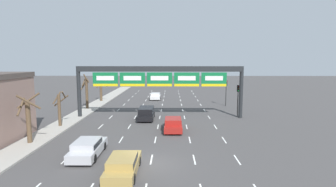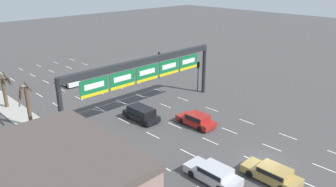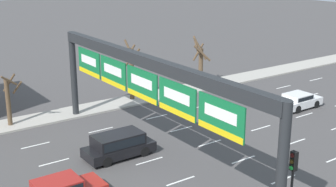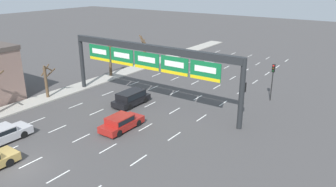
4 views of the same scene
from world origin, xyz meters
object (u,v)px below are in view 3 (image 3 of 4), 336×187
car_white (299,100)px  tree_bare_closest (9,98)px  suv_black (118,144)px  tree_bare_second (200,62)px  traffic_light_near_gantry (292,177)px  sign_gantry (146,77)px  tree_bare_third (131,70)px

car_white → tree_bare_closest: tree_bare_closest is taller
suv_black → car_white: bearing=89.4°
tree_bare_second → traffic_light_near_gantry: bearing=-29.8°
sign_gantry → suv_black: bearing=-147.8°
traffic_light_near_gantry → tree_bare_third: tree_bare_third is taller
sign_gantry → tree_bare_third: size_ratio=4.09×
car_white → traffic_light_near_gantry: 19.61m
sign_gantry → car_white: 17.00m
traffic_light_near_gantry → tree_bare_second: size_ratio=0.88×
sign_gantry → tree_bare_third: sign_gantry is taller
car_white → traffic_light_near_gantry: (12.08, -15.26, 2.37)m
sign_gantry → suv_black: (-1.70, -1.07, -4.65)m
sign_gantry → car_white: (-1.53, 16.22, -4.84)m
traffic_light_near_gantry → tree_bare_closest: (-21.75, -5.94, -0.82)m
traffic_light_near_gantry → suv_black: bearing=-170.6°
tree_bare_closest → suv_black: bearing=22.4°
traffic_light_near_gantry → tree_bare_second: bearing=150.2°
sign_gantry → traffic_light_near_gantry: 10.88m
tree_bare_closest → tree_bare_second: tree_bare_second is taller
sign_gantry → suv_black: sign_gantry is taller
car_white → suv_black: size_ratio=0.87×
tree_bare_second → car_white: bearing=15.3°
suv_black → sign_gantry: bearing=32.2°
car_white → tree_bare_second: tree_bare_second is taller
traffic_light_near_gantry → tree_bare_third: (-22.19, 4.96, -0.31)m
sign_gantry → tree_bare_second: bearing=130.2°
tree_bare_second → suv_black: bearing=-56.4°
tree_bare_second → tree_bare_third: (-0.23, -7.60, 0.22)m
suv_black → tree_bare_closest: bearing=-157.6°
suv_black → tree_bare_third: 12.29m
sign_gantry → tree_bare_second: (-11.41, 13.52, -3.00)m
tree_bare_closest → tree_bare_second: 18.50m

